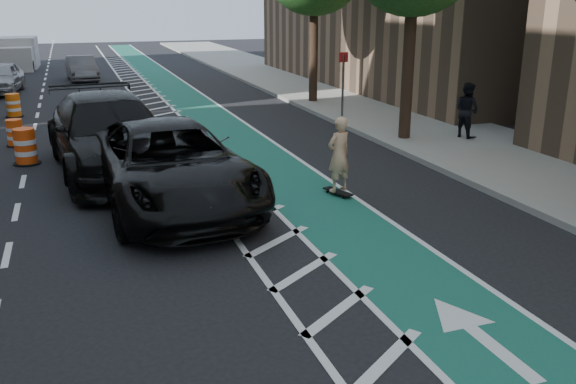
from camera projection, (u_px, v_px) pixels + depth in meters
name	position (u px, v px, depth m)	size (l,w,h in m)	color
ground	(215.00, 285.00, 9.60)	(120.00, 120.00, 0.00)	black
bike_lane	(237.00, 140.00, 19.54)	(2.00, 90.00, 0.01)	#164F48
buffer_strip	(190.00, 143.00, 19.06)	(1.40, 90.00, 0.01)	silver
sidewalk_right	(414.00, 124.00, 21.58)	(5.00, 90.00, 0.15)	gray
curb_right	(351.00, 129.00, 20.80)	(0.12, 90.00, 0.16)	gray
sign_post	(343.00, 83.00, 22.39)	(0.35, 0.08, 2.47)	#4C4C4C
skateboard	(338.00, 192.00, 13.97)	(0.47, 0.84, 0.11)	black
skateboarder	(339.00, 155.00, 13.71)	(0.62, 0.41, 1.71)	tan
suv_near	(170.00, 165.00, 13.15)	(2.96, 6.41, 1.78)	black
suv_far	(110.00, 134.00, 15.72)	(2.75, 6.76, 1.96)	black
car_silver	(0.00, 78.00, 29.02)	(1.73, 4.31, 1.47)	#A7A6AB
car_grey	(82.00, 68.00, 33.56)	(1.42, 4.06, 1.34)	#56555A
pedestrian	(467.00, 110.00, 18.99)	(0.83, 0.65, 1.71)	black
box_truck	(19.00, 54.00, 39.34)	(2.27, 4.79, 1.97)	silver
barrel_a	(25.00, 147.00, 16.54)	(0.72, 0.72, 0.98)	#F1450C
barrel_b	(15.00, 133.00, 18.63)	(0.60, 0.60, 0.82)	#FA4D0D
barrel_c	(13.00, 106.00, 23.24)	(0.65, 0.65, 0.89)	orange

